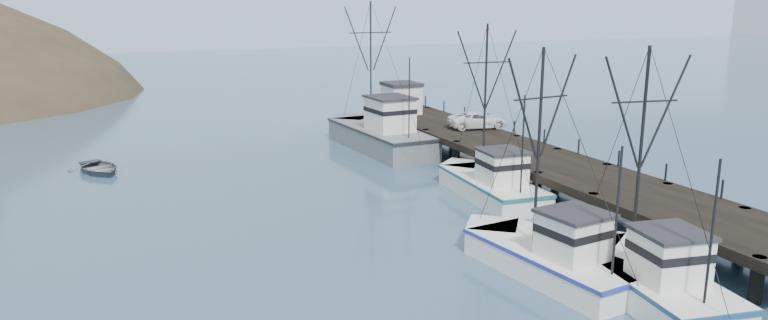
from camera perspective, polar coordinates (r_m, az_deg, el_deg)
ground at (r=27.92m, az=6.39°, el=-12.43°), size 400.00×400.00×0.00m
pier at (r=47.37m, az=11.73°, el=0.31°), size 6.00×44.00×2.00m
distant_ridge at (r=193.50m, az=-16.58°, el=9.12°), size 360.00×40.00×26.00m
trawler_near at (r=30.88m, az=20.83°, el=-9.01°), size 4.76×10.43×10.62m
trawler_mid at (r=31.88m, az=13.48°, el=-7.79°), size 4.58×10.46×10.42m
trawler_far at (r=43.29m, az=8.80°, el=-1.97°), size 4.08×10.68×10.99m
work_vessel at (r=56.48m, az=-0.45°, el=2.18°), size 5.14×14.55×12.29m
pier_shed at (r=61.96m, az=1.45°, el=5.21°), size 3.00×3.20×2.80m
pickup_truck at (r=55.25m, az=7.85°, el=3.32°), size 5.12×3.05×1.33m
motorboat at (r=52.98m, az=-22.67°, el=-0.96°), size 4.73×5.64×1.00m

